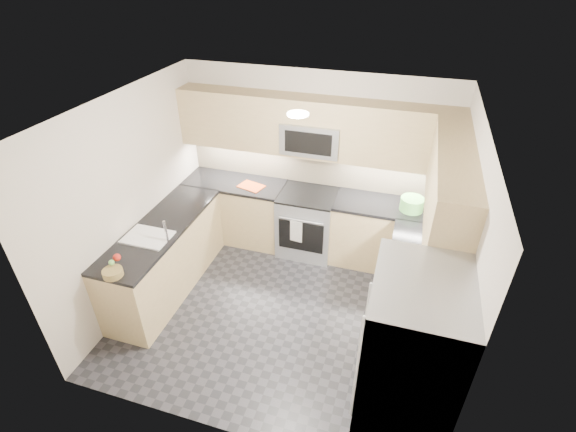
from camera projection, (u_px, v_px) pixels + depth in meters
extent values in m
cube|color=black|center=(280.00, 309.00, 5.12)|extent=(3.60, 3.20, 0.00)
cube|color=beige|center=(277.00, 111.00, 3.76)|extent=(3.60, 3.20, 0.02)
cube|color=beige|center=(315.00, 163.00, 5.72)|extent=(3.60, 0.02, 2.50)
cube|color=beige|center=(213.00, 338.00, 3.16)|extent=(3.60, 0.02, 2.50)
cube|color=beige|center=(133.00, 200.00, 4.88)|extent=(0.02, 3.20, 2.50)
cube|color=beige|center=(456.00, 256.00, 4.00)|extent=(0.02, 3.20, 2.50)
cube|color=tan|center=(237.00, 211.00, 6.19)|extent=(1.42, 0.60, 0.90)
cube|color=tan|center=(385.00, 236.00, 5.65)|extent=(1.42, 0.60, 0.90)
cube|color=tan|center=(412.00, 300.00, 4.63)|extent=(0.60, 1.70, 0.90)
cube|color=tan|center=(166.00, 258.00, 5.24)|extent=(0.60, 2.00, 0.90)
cube|color=black|center=(234.00, 183.00, 5.93)|extent=(1.42, 0.63, 0.04)
cube|color=black|center=(390.00, 206.00, 5.40)|extent=(1.42, 0.63, 0.04)
cube|color=black|center=(419.00, 267.00, 4.37)|extent=(0.63, 1.70, 0.04)
cube|color=black|center=(160.00, 227.00, 4.99)|extent=(0.63, 2.00, 0.04)
cube|color=tan|center=(313.00, 127.00, 5.27)|extent=(3.60, 0.35, 0.75)
cube|color=tan|center=(449.00, 188.00, 3.95)|extent=(0.35, 1.95, 0.75)
cube|color=#C0AC8A|center=(314.00, 166.00, 5.75)|extent=(3.60, 0.01, 0.51)
cube|color=#C0AC8A|center=(453.00, 235.00, 4.39)|extent=(0.01, 2.30, 0.51)
cube|color=#ADB0B5|center=(307.00, 223.00, 5.90)|extent=(0.76, 0.65, 0.91)
cube|color=black|center=(308.00, 195.00, 5.65)|extent=(0.76, 0.65, 0.03)
cube|color=black|center=(301.00, 237.00, 5.63)|extent=(0.62, 0.02, 0.45)
cylinder|color=#B2B5BA|center=(301.00, 221.00, 5.47)|extent=(0.60, 0.02, 0.02)
cube|color=gray|center=(312.00, 137.00, 5.32)|extent=(0.76, 0.40, 0.40)
cube|color=black|center=(308.00, 143.00, 5.16)|extent=(0.60, 0.01, 0.28)
cube|color=#979A9F|center=(406.00, 367.00, 3.35)|extent=(0.70, 0.90, 1.80)
cylinder|color=#B2B5BA|center=(357.00, 370.00, 3.27)|extent=(0.02, 0.02, 1.20)
cylinder|color=#B2B5BA|center=(364.00, 336.00, 3.56)|extent=(0.02, 0.02, 1.20)
cube|color=white|center=(149.00, 242.00, 4.81)|extent=(0.52, 0.38, 0.16)
cylinder|color=silver|center=(166.00, 232.00, 4.64)|extent=(0.03, 0.03, 0.28)
cylinder|color=#59AE4A|center=(412.00, 204.00, 5.24)|extent=(0.31, 0.31, 0.17)
cube|color=#C43F12|center=(251.00, 186.00, 5.79)|extent=(0.39, 0.32, 0.01)
cylinder|color=olive|center=(113.00, 273.00, 4.21)|extent=(0.27, 0.27, 0.07)
sphere|color=#B11E14|center=(117.00, 257.00, 4.29)|extent=(0.08, 0.08, 0.08)
sphere|color=#73C052|center=(112.00, 263.00, 4.22)|extent=(0.06, 0.06, 0.06)
cube|color=silver|center=(296.00, 231.00, 5.56)|extent=(0.17, 0.03, 0.32)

